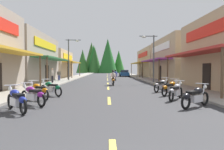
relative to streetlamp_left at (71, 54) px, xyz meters
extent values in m
cube|color=#38383A|center=(4.94, 5.30, -3.77)|extent=(9.73, 89.95, 0.10)
cube|color=gray|center=(-1.28, 5.30, -3.66)|extent=(2.70, 89.95, 0.12)
cube|color=gray|center=(11.15, 5.30, -3.66)|extent=(2.70, 89.95, 0.12)
cube|color=#E0C64C|center=(4.94, -15.86, -3.72)|extent=(0.16, 2.40, 0.01)
cube|color=#E0C64C|center=(4.94, -9.54, -3.72)|extent=(0.16, 2.40, 0.01)
cube|color=#E0C64C|center=(4.94, -4.26, -3.72)|extent=(0.16, 2.40, 0.01)
cube|color=#E0C64C|center=(4.94, 2.35, -3.72)|extent=(0.16, 2.40, 0.01)
cube|color=#E0C64C|center=(4.94, 7.39, -3.72)|extent=(0.16, 2.40, 0.01)
cube|color=#E0C64C|center=(4.94, 14.35, -3.72)|extent=(0.16, 2.40, 0.01)
cube|color=#E0C64C|center=(4.94, 21.23, -3.72)|extent=(0.16, 2.40, 0.01)
cube|color=#E0C64C|center=(4.94, 27.07, -3.72)|extent=(0.16, 2.40, 0.01)
cube|color=#E0C64C|center=(4.94, 32.79, -3.72)|extent=(0.16, 2.40, 0.01)
cube|color=#E0C64C|center=(4.94, 39.14, -3.72)|extent=(0.16, 2.40, 0.01)
cube|color=gold|center=(-1.73, -12.89, -0.82)|extent=(1.80, 8.14, 0.16)
cylinder|color=brown|center=(-1.03, -9.02, -2.31)|extent=(0.14, 0.14, 2.82)
cube|color=gray|center=(-6.30, -2.07, -0.77)|extent=(7.34, 11.58, 5.90)
cube|color=#236033|center=(-1.73, -2.07, -0.82)|extent=(1.80, 10.42, 0.16)
cylinder|color=brown|center=(-1.03, -7.08, -2.31)|extent=(0.14, 0.14, 2.82)
cylinder|color=brown|center=(-1.03, 2.94, -2.31)|extent=(0.14, 0.14, 2.82)
cube|color=yellow|center=(-2.57, -2.07, 0.88)|extent=(0.10, 8.11, 0.90)
cube|color=black|center=(-2.59, -2.07, -2.67)|extent=(0.08, 1.10, 2.10)
cube|color=tan|center=(-5.86, 10.79, -1.20)|extent=(6.47, 10.92, 5.05)
cube|color=gold|center=(-1.73, 10.79, -0.82)|extent=(1.80, 9.83, 0.16)
cylinder|color=brown|center=(-1.03, 6.08, -2.31)|extent=(0.14, 0.14, 2.82)
cylinder|color=brown|center=(-1.03, 15.51, -2.31)|extent=(0.14, 0.14, 2.82)
cube|color=yellow|center=(-2.57, 10.79, 0.22)|extent=(0.10, 7.65, 0.90)
cube|color=black|center=(-2.59, 10.79, -2.67)|extent=(0.08, 1.10, 2.10)
cube|color=#B72D28|center=(11.60, -11.53, -0.82)|extent=(1.80, 9.45, 0.16)
cylinder|color=brown|center=(10.90, -16.06, -2.31)|extent=(0.14, 0.14, 2.82)
cylinder|color=brown|center=(10.90, -7.01, -2.31)|extent=(0.14, 0.14, 2.82)
cube|color=red|center=(12.44, -11.53, 0.87)|extent=(0.10, 7.35, 0.90)
cube|color=black|center=(12.46, -11.53, -2.67)|extent=(0.08, 1.10, 2.10)
cube|color=tan|center=(15.88, 1.31, -0.72)|extent=(6.74, 11.97, 6.00)
cube|color=#8C338C|center=(11.60, 1.31, -0.82)|extent=(1.80, 10.78, 0.16)
cylinder|color=brown|center=(10.90, -3.88, -2.31)|extent=(0.14, 0.14, 2.82)
cylinder|color=brown|center=(10.90, 6.50, -2.31)|extent=(0.14, 0.14, 2.82)
cube|color=white|center=(12.44, 1.31, 0.96)|extent=(0.10, 8.38, 0.90)
cube|color=black|center=(12.46, 1.31, -2.67)|extent=(0.08, 1.10, 2.10)
cube|color=tan|center=(15.52, 15.00, -0.76)|extent=(6.03, 13.96, 5.92)
cube|color=gold|center=(11.60, 15.00, -0.82)|extent=(1.80, 12.57, 0.16)
cylinder|color=brown|center=(10.90, 8.91, -2.31)|extent=(0.14, 0.14, 2.82)
cylinder|color=brown|center=(10.90, 21.08, -2.31)|extent=(0.14, 0.14, 2.82)
cube|color=red|center=(12.44, 15.00, 0.90)|extent=(0.10, 9.77, 0.90)
cube|color=black|center=(12.46, 15.00, -2.67)|extent=(0.08, 1.10, 2.10)
cylinder|color=#474C51|center=(-0.33, 0.00, -0.90)|extent=(0.14, 0.14, 5.64)
cylinder|color=#474C51|center=(0.30, 0.00, 1.82)|extent=(2.06, 0.10, 0.10)
ellipsoid|color=silver|center=(0.83, 0.00, 1.72)|extent=(0.50, 0.30, 0.24)
cylinder|color=#474C51|center=(10.20, -4.14, -0.97)|extent=(0.14, 0.14, 5.51)
cylinder|color=#474C51|center=(9.57, -4.14, 1.69)|extent=(2.06, 0.10, 0.10)
ellipsoid|color=silver|center=(9.05, -4.14, 1.59)|extent=(0.50, 0.30, 0.24)
torus|color=black|center=(9.32, -17.34, -3.40)|extent=(0.58, 0.45, 0.64)
torus|color=black|center=(8.09, -18.19, -3.40)|extent=(0.58, 0.45, 0.64)
cube|color=silver|center=(8.70, -17.76, -3.32)|extent=(0.73, 0.63, 0.32)
ellipsoid|color=black|center=(8.87, -17.65, -3.00)|extent=(0.64, 0.58, 0.28)
cube|color=black|center=(8.50, -17.91, -3.04)|extent=(0.65, 0.57, 0.12)
ellipsoid|color=black|center=(8.13, -18.16, -3.17)|extent=(0.50, 0.45, 0.24)
cylinder|color=silver|center=(9.21, -17.41, -3.07)|extent=(0.34, 0.26, 0.71)
cylinder|color=silver|center=(9.11, -17.48, -2.70)|extent=(0.38, 0.52, 0.04)
sphere|color=white|center=(9.34, -17.32, -2.87)|extent=(0.16, 0.16, 0.16)
torus|color=black|center=(9.02, -15.18, -3.40)|extent=(0.47, 0.57, 0.64)
torus|color=black|center=(8.10, -16.36, -3.40)|extent=(0.47, 0.57, 0.64)
cube|color=silver|center=(8.56, -15.77, -3.32)|extent=(0.65, 0.72, 0.32)
ellipsoid|color=#99999E|center=(8.69, -15.61, -3.00)|extent=(0.60, 0.64, 0.28)
cube|color=black|center=(8.41, -15.97, -3.04)|extent=(0.59, 0.65, 0.12)
ellipsoid|color=#99999E|center=(8.13, -16.32, -3.17)|extent=(0.46, 0.49, 0.24)
cylinder|color=silver|center=(8.94, -15.28, -3.07)|extent=(0.27, 0.33, 0.71)
cylinder|color=silver|center=(8.87, -15.37, -2.70)|extent=(0.50, 0.40, 0.04)
sphere|color=white|center=(9.04, -15.15, -2.87)|extent=(0.16, 0.16, 0.16)
torus|color=black|center=(9.43, -13.46, -3.40)|extent=(0.54, 0.51, 0.64)
torus|color=black|center=(8.33, -14.48, -3.40)|extent=(0.54, 0.51, 0.64)
cube|color=silver|center=(8.88, -13.97, -3.32)|extent=(0.70, 0.68, 0.32)
ellipsoid|color=#BF660C|center=(9.02, -13.83, -3.00)|extent=(0.63, 0.62, 0.28)
cube|color=black|center=(8.69, -14.14, -3.04)|extent=(0.63, 0.61, 0.12)
ellipsoid|color=#BF660C|center=(8.36, -14.45, -3.17)|extent=(0.49, 0.47, 0.24)
cylinder|color=silver|center=(9.33, -13.55, -3.07)|extent=(0.31, 0.30, 0.71)
cylinder|color=silver|center=(9.24, -13.63, -2.70)|extent=(0.44, 0.47, 0.04)
sphere|color=white|center=(9.45, -13.44, -2.87)|extent=(0.16, 0.16, 0.16)
torus|color=black|center=(9.35, -11.61, -3.40)|extent=(0.52, 0.53, 0.64)
torus|color=black|center=(8.31, -12.69, -3.40)|extent=(0.52, 0.53, 0.64)
cube|color=silver|center=(8.83, -12.15, -3.32)|extent=(0.69, 0.70, 0.32)
ellipsoid|color=#99999E|center=(8.97, -12.00, -3.00)|extent=(0.62, 0.62, 0.28)
cube|color=black|center=(8.66, -12.33, -3.04)|extent=(0.62, 0.63, 0.12)
ellipsoid|color=#99999E|center=(8.34, -12.65, -3.17)|extent=(0.48, 0.48, 0.24)
cylinder|color=silver|center=(9.26, -11.70, -3.07)|extent=(0.30, 0.31, 0.71)
cylinder|color=silver|center=(9.18, -11.79, -2.70)|extent=(0.46, 0.45, 0.04)
sphere|color=white|center=(9.38, -11.59, -2.87)|extent=(0.16, 0.16, 0.16)
torus|color=black|center=(0.74, -17.83, -3.40)|extent=(0.50, 0.54, 0.64)
torus|color=black|center=(1.75, -18.94, -3.40)|extent=(0.50, 0.54, 0.64)
cube|color=silver|center=(1.25, -18.38, -3.32)|extent=(0.68, 0.71, 0.32)
ellipsoid|color=navy|center=(1.11, -18.24, -3.00)|extent=(0.61, 0.63, 0.28)
cube|color=black|center=(1.42, -18.57, -3.04)|extent=(0.61, 0.63, 0.12)
ellipsoid|color=navy|center=(1.72, -18.90, -3.17)|extent=(0.47, 0.49, 0.24)
cylinder|color=silver|center=(0.83, -17.93, -3.07)|extent=(0.29, 0.31, 0.71)
cylinder|color=silver|center=(0.91, -18.02, -2.70)|extent=(0.47, 0.43, 0.04)
sphere|color=white|center=(0.72, -17.81, -2.87)|extent=(0.16, 0.16, 0.16)
torus|color=black|center=(0.80, -16.57, -3.40)|extent=(0.55, 0.49, 0.64)
torus|color=black|center=(1.94, -17.54, -3.40)|extent=(0.55, 0.49, 0.64)
cube|color=silver|center=(1.37, -17.05, -3.32)|extent=(0.71, 0.67, 0.32)
ellipsoid|color=#721972|center=(1.22, -16.92, -3.00)|extent=(0.63, 0.61, 0.28)
cube|color=black|center=(1.56, -17.22, -3.04)|extent=(0.64, 0.60, 0.12)
ellipsoid|color=#721972|center=(1.90, -17.51, -3.17)|extent=(0.49, 0.47, 0.24)
cylinder|color=silver|center=(0.90, -16.65, -3.07)|extent=(0.32, 0.29, 0.71)
cylinder|color=silver|center=(0.99, -16.73, -2.70)|extent=(0.42, 0.48, 0.04)
sphere|color=white|center=(0.78, -16.55, -2.87)|extent=(0.16, 0.16, 0.16)
torus|color=black|center=(0.48, -14.87, -3.40)|extent=(0.54, 0.51, 0.64)
torus|color=black|center=(1.59, -15.89, -3.40)|extent=(0.54, 0.51, 0.64)
cube|color=silver|center=(1.04, -15.38, -3.32)|extent=(0.70, 0.68, 0.32)
ellipsoid|color=#BF660C|center=(0.89, -15.24, -3.00)|extent=(0.63, 0.62, 0.28)
cube|color=black|center=(1.22, -15.55, -3.04)|extent=(0.63, 0.61, 0.12)
ellipsoid|color=#BF660C|center=(1.55, -15.85, -3.17)|extent=(0.49, 0.47, 0.24)
cylinder|color=silver|center=(0.58, -14.96, -3.07)|extent=(0.31, 0.30, 0.71)
cylinder|color=silver|center=(0.67, -15.04, -2.70)|extent=(0.44, 0.47, 0.04)
sphere|color=white|center=(0.46, -14.85, -2.87)|extent=(0.16, 0.16, 0.16)
torus|color=black|center=(0.69, -13.51, -3.40)|extent=(0.57, 0.46, 0.64)
torus|color=black|center=(1.89, -14.41, -3.40)|extent=(0.57, 0.46, 0.64)
cube|color=silver|center=(1.29, -13.96, -3.32)|extent=(0.73, 0.64, 0.32)
ellipsoid|color=#0C5933|center=(1.13, -13.84, -3.00)|extent=(0.64, 0.59, 0.28)
cube|color=black|center=(1.49, -14.11, -3.04)|extent=(0.65, 0.58, 0.12)
ellipsoid|color=#0C5933|center=(1.85, -14.38, -3.17)|extent=(0.50, 0.46, 0.24)
cylinder|color=silver|center=(0.80, -13.58, -3.07)|extent=(0.33, 0.27, 0.71)
cylinder|color=silver|center=(0.89, -13.66, -2.70)|extent=(0.39, 0.50, 0.04)
sphere|color=white|center=(0.67, -13.49, -2.87)|extent=(0.16, 0.16, 0.16)
torus|color=black|center=(5.44, -5.83, -3.40)|extent=(0.11, 0.64, 0.64)
torus|color=black|center=(5.47, -7.33, -3.40)|extent=(0.11, 0.64, 0.64)
cube|color=silver|center=(5.45, -6.58, -3.32)|extent=(0.29, 0.70, 0.32)
ellipsoid|color=#BF660C|center=(5.45, -6.38, -3.00)|extent=(0.33, 0.57, 0.28)
cube|color=black|center=(5.46, -6.83, -3.04)|extent=(0.29, 0.60, 0.12)
ellipsoid|color=#BF660C|center=(5.46, -7.28, -3.17)|extent=(0.25, 0.44, 0.24)
cylinder|color=silver|center=(5.44, -5.96, -3.07)|extent=(0.07, 0.37, 0.71)
cylinder|color=silver|center=(5.44, -6.08, -2.70)|extent=(0.60, 0.05, 0.04)
sphere|color=white|center=(5.44, -5.80, -2.87)|extent=(0.16, 0.16, 0.16)
ellipsoid|color=#B2A599|center=(5.46, -6.73, -2.67)|extent=(0.39, 0.39, 0.64)
sphere|color=black|center=(5.45, -6.68, -2.27)|extent=(0.24, 0.24, 0.24)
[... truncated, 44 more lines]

